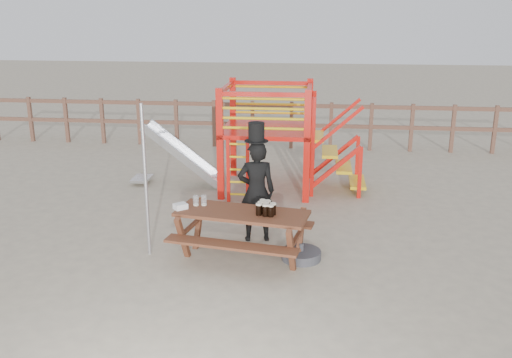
{
  "coord_description": "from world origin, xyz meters",
  "views": [
    {
      "loc": [
        1.21,
        -7.31,
        3.5
      ],
      "look_at": [
        0.29,
        0.8,
        1.02
      ],
      "focal_mm": 40.0,
      "sensor_mm": 36.0,
      "label": 1
    }
  ],
  "objects": [
    {
      "name": "ground",
      "position": [
        0.0,
        0.0,
        0.0
      ],
      "size": [
        60.0,
        60.0,
        0.0
      ],
      "primitive_type": "plane",
      "color": "tan",
      "rests_on": "ground"
    },
    {
      "name": "back_fence",
      "position": [
        0.0,
        7.0,
        0.74
      ],
      "size": [
        15.09,
        0.09,
        1.2
      ],
      "color": "brown",
      "rests_on": "ground"
    },
    {
      "name": "playground_fort",
      "position": [
        0.12,
        3.58,
        1.07
      ],
      "size": [
        4.71,
        1.84,
        2.1
      ],
      "color": "red",
      "rests_on": "ground"
    },
    {
      "name": "picnic_table",
      "position": [
        0.16,
        0.19,
        0.45
      ],
      "size": [
        2.05,
        1.58,
        0.72
      ],
      "rotation": [
        0.0,
        0.0,
        -0.17
      ],
      "color": "brown",
      "rests_on": "ground"
    },
    {
      "name": "man_with_hat",
      "position": [
        0.29,
        0.9,
        0.84
      ],
      "size": [
        0.64,
        0.48,
        1.87
      ],
      "rotation": [
        0.0,
        0.0,
        3.34
      ],
      "color": "black",
      "rests_on": "ground"
    },
    {
      "name": "metal_pole",
      "position": [
        -1.22,
        0.19,
        1.12
      ],
      "size": [
        0.05,
        0.05,
        2.24
      ],
      "primitive_type": "cylinder",
      "color": "#B2B2B7",
      "rests_on": "ground"
    },
    {
      "name": "parasol_base",
      "position": [
        1.01,
        0.26,
        0.07
      ],
      "size": [
        0.57,
        0.57,
        0.24
      ],
      "color": "#3C3C41",
      "rests_on": "ground"
    },
    {
      "name": "paper_bag",
      "position": [
        -0.73,
        0.2,
        0.76
      ],
      "size": [
        0.23,
        0.22,
        0.08
      ],
      "primitive_type": "cube",
      "rotation": [
        0.0,
        0.0,
        0.71
      ],
      "color": "white",
      "rests_on": "picnic_table"
    },
    {
      "name": "stout_pints",
      "position": [
        0.5,
        0.13,
        0.81
      ],
      "size": [
        0.28,
        0.29,
        0.17
      ],
      "color": "black",
      "rests_on": "picnic_table"
    },
    {
      "name": "empty_glasses",
      "position": [
        -0.48,
        0.38,
        0.79
      ],
      "size": [
        0.2,
        0.1,
        0.15
      ],
      "color": "silver",
      "rests_on": "picnic_table"
    }
  ]
}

